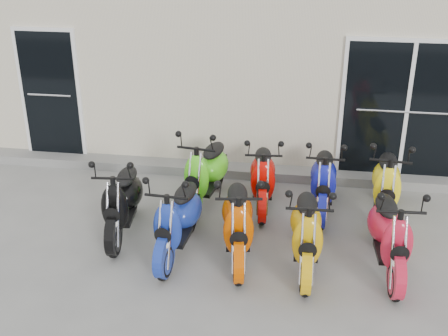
{
  "coord_description": "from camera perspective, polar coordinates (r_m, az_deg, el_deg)",
  "views": [
    {
      "loc": [
        1.09,
        -6.39,
        3.92
      ],
      "look_at": [
        0.0,
        0.6,
        0.75
      ],
      "focal_mm": 45.0,
      "sensor_mm": 36.0,
      "label": 1
    }
  ],
  "objects": [
    {
      "name": "scooter_back_blue",
      "position": [
        8.1,
        10.12,
        -0.48
      ],
      "size": [
        0.63,
        1.64,
        1.2
      ],
      "primitive_type": null,
      "rotation": [
        0.0,
        0.0,
        -0.02
      ],
      "color": "#131A9E",
      "rests_on": "ground"
    },
    {
      "name": "front_step",
      "position": [
        9.31,
        1.35,
        -0.27
      ],
      "size": [
        14.0,
        0.4,
        0.15
      ],
      "primitive_type": "cube",
      "color": "gray",
      "rests_on": "ground"
    },
    {
      "name": "door_left",
      "position": [
        9.94,
        -17.23,
        7.52
      ],
      "size": [
        1.07,
        0.08,
        2.22
      ],
      "primitive_type": "cube",
      "color": "black",
      "rests_on": "front_step"
    },
    {
      "name": "scooter_back_red",
      "position": [
        8.13,
        3.98,
        -0.11
      ],
      "size": [
        0.72,
        1.65,
        1.19
      ],
      "primitive_type": null,
      "rotation": [
        0.0,
        0.0,
        0.09
      ],
      "color": "#CD0903",
      "rests_on": "ground"
    },
    {
      "name": "scooter_front_blue",
      "position": [
        6.97,
        -4.75,
        -4.31
      ],
      "size": [
        0.71,
        1.7,
        1.23
      ],
      "primitive_type": null,
      "rotation": [
        0.0,
        0.0,
        -0.07
      ],
      "color": "#19329E",
      "rests_on": "ground"
    },
    {
      "name": "scooter_front_black",
      "position": [
        7.5,
        -10.37,
        -2.44
      ],
      "size": [
        0.78,
        1.72,
        1.23
      ],
      "primitive_type": null,
      "rotation": [
        0.0,
        0.0,
        0.1
      ],
      "color": "black",
      "rests_on": "ground"
    },
    {
      "name": "ground",
      "position": [
        7.58,
        -0.71,
        -7.02
      ],
      "size": [
        80.0,
        80.0,
        0.0
      ],
      "primitive_type": "plane",
      "color": "gray",
      "rests_on": "ground"
    },
    {
      "name": "scooter_front_orange_a",
      "position": [
        6.87,
        1.42,
        -4.54
      ],
      "size": [
        0.86,
        1.76,
        1.25
      ],
      "primitive_type": null,
      "rotation": [
        0.0,
        0.0,
        0.15
      ],
      "color": "#D14C00",
      "rests_on": "ground"
    },
    {
      "name": "building",
      "position": [
        11.87,
        3.51,
        12.81
      ],
      "size": [
        14.0,
        6.0,
        3.2
      ],
      "primitive_type": "cube",
      "color": "beige",
      "rests_on": "ground"
    },
    {
      "name": "scooter_front_orange_b",
      "position": [
        6.75,
        8.44,
        -5.5
      ],
      "size": [
        0.66,
        1.67,
        1.22
      ],
      "primitive_type": null,
      "rotation": [
        0.0,
        0.0,
        0.03
      ],
      "color": "#DDA60C",
      "rests_on": "ground"
    },
    {
      "name": "scooter_front_red",
      "position": [
        6.9,
        16.6,
        -5.58
      ],
      "size": [
        0.71,
        1.71,
        1.24
      ],
      "primitive_type": null,
      "rotation": [
        0.0,
        0.0,
        0.06
      ],
      "color": "red",
      "rests_on": "ground"
    },
    {
      "name": "scooter_back_yellow",
      "position": [
        8.13,
        16.27,
        -0.79
      ],
      "size": [
        0.8,
        1.76,
        1.26
      ],
      "primitive_type": null,
      "rotation": [
        0.0,
        0.0,
        -0.11
      ],
      "color": "yellow",
      "rests_on": "ground"
    },
    {
      "name": "scooter_back_green",
      "position": [
        8.15,
        -1.86,
        0.38
      ],
      "size": [
        0.86,
        1.81,
        1.28
      ],
      "primitive_type": null,
      "rotation": [
        0.0,
        0.0,
        -0.14
      ],
      "color": "#56E61F",
      "rests_on": "ground"
    },
    {
      "name": "door_right",
      "position": [
        9.09,
        18.11,
        5.9
      ],
      "size": [
        2.02,
        0.08,
        2.22
      ],
      "primitive_type": "cube",
      "color": "black",
      "rests_on": "front_step"
    }
  ]
}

